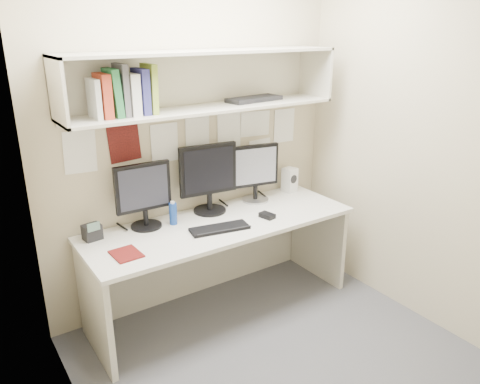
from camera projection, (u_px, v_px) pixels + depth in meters
floor at (273, 353)px, 3.14m from camera, size 2.40×2.00×0.01m
wall_back at (195, 136)px, 3.48m from camera, size 2.40×0.02×2.60m
wall_front at (429, 226)px, 1.92m from camera, size 2.40×0.02×2.60m
wall_left at (65, 211)px, 2.07m from camera, size 0.02×2.00×2.60m
wall_right at (410, 141)px, 3.33m from camera, size 0.02×2.00×2.60m
desk at (221, 266)px, 3.53m from camera, size 2.00×0.70×0.73m
overhead_hutch at (203, 80)px, 3.23m from camera, size 2.00×0.38×0.40m
pinned_papers at (195, 142)px, 3.50m from camera, size 1.92×0.01×0.48m
monitor_left at (144, 193)px, 3.23m from camera, size 0.40×0.22×0.46m
monitor_center at (208, 176)px, 3.50m from camera, size 0.45×0.25×0.52m
monitor_right at (255, 171)px, 3.73m from camera, size 0.40×0.22×0.46m
keyboard at (220, 228)px, 3.26m from camera, size 0.43×0.22×0.02m
mouse at (267, 216)px, 3.46m from camera, size 0.09×0.13×0.03m
speaker at (290, 180)px, 3.99m from camera, size 0.12×0.12×0.21m
blue_bottle at (173, 213)px, 3.33m from camera, size 0.06×0.06×0.17m
maroon_notebook at (126, 254)px, 2.91m from camera, size 0.17×0.21×0.01m
desk_phone at (92, 232)px, 3.10m from camera, size 0.13×0.12×0.14m
book_stack at (124, 93)px, 2.90m from camera, size 0.40×0.20×0.32m
hutch_tray at (254, 99)px, 3.50m from camera, size 0.46×0.21×0.03m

